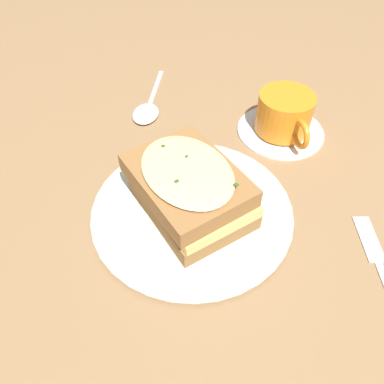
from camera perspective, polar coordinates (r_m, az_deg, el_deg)
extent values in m
plane|color=olive|center=(0.53, 1.93, -1.37)|extent=(2.40, 2.40, 0.00)
cylinder|color=silver|center=(0.51, 0.00, -2.87)|extent=(0.26, 0.26, 0.01)
torus|color=silver|center=(0.50, 0.00, -2.67)|extent=(0.27, 0.27, 0.01)
cube|color=olive|center=(0.49, 0.00, -1.41)|extent=(0.18, 0.19, 0.03)
cube|color=#E0C16B|center=(0.48, 0.00, 0.20)|extent=(0.18, 0.19, 0.01)
cube|color=olive|center=(0.46, -0.75, 1.85)|extent=(0.18, 0.19, 0.03)
ellipsoid|color=beige|center=(0.45, -0.77, 3.35)|extent=(0.16, 0.17, 0.01)
cube|color=#2D6028|center=(0.46, -0.86, 5.47)|extent=(0.00, 0.00, 0.00)
cube|color=#2D6028|center=(0.48, -4.43, 7.06)|extent=(0.00, 0.00, 0.00)
cube|color=#2D6028|center=(0.43, -2.36, 1.68)|extent=(0.01, 0.01, 0.00)
cube|color=#2D6028|center=(0.43, 6.75, 1.15)|extent=(0.00, 0.01, 0.00)
cylinder|color=white|center=(0.65, 13.32, 9.15)|extent=(0.14, 0.14, 0.01)
cylinder|color=orange|center=(0.63, 13.88, 11.64)|extent=(0.09, 0.09, 0.06)
cylinder|color=#381E0F|center=(0.62, 14.28, 13.43)|extent=(0.07, 0.07, 0.00)
torus|color=orange|center=(0.59, 16.20, 8.43)|extent=(0.04, 0.04, 0.05)
cube|color=silver|center=(0.54, 25.35, -6.39)|extent=(0.07, 0.05, 0.00)
cube|color=#333335|center=(0.54, 24.53, -5.44)|extent=(0.04, 0.02, 0.00)
cube|color=#333335|center=(0.54, 25.06, -5.42)|extent=(0.04, 0.02, 0.00)
cube|color=#333335|center=(0.54, 25.58, -5.39)|extent=(0.04, 0.02, 0.00)
cube|color=silver|center=(0.75, -5.57, 15.59)|extent=(0.12, 0.04, 0.00)
ellipsoid|color=silver|center=(0.68, -7.09, 11.77)|extent=(0.07, 0.06, 0.01)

